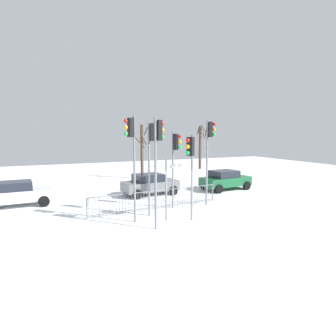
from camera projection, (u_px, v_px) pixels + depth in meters
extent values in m
plane|color=white|center=(178.00, 221.00, 14.96)|extent=(60.00, 60.00, 0.00)
cylinder|color=slate|center=(173.00, 170.00, 17.34)|extent=(0.11, 0.11, 4.34)
cube|color=black|center=(176.00, 142.00, 17.09)|extent=(0.38, 0.38, 0.90)
sphere|color=red|center=(180.00, 136.00, 16.96)|extent=(0.20, 0.20, 0.20)
sphere|color=orange|center=(180.00, 142.00, 17.00)|extent=(0.20, 0.20, 0.20)
sphere|color=green|center=(180.00, 147.00, 17.03)|extent=(0.20, 0.20, 0.20)
cylinder|color=slate|center=(134.00, 170.00, 14.55)|extent=(0.11, 0.11, 5.10)
cube|color=black|center=(131.00, 127.00, 14.22)|extent=(0.27, 0.35, 0.90)
sphere|color=red|center=(126.00, 121.00, 14.05)|extent=(0.20, 0.20, 0.20)
sphere|color=orange|center=(126.00, 127.00, 14.09)|extent=(0.20, 0.20, 0.20)
sphere|color=green|center=(126.00, 134.00, 14.12)|extent=(0.20, 0.20, 0.20)
cylinder|color=slate|center=(207.00, 163.00, 18.08)|extent=(0.11, 0.11, 5.04)
cube|color=black|center=(210.00, 129.00, 17.88)|extent=(0.30, 0.37, 0.90)
sphere|color=red|center=(214.00, 124.00, 17.88)|extent=(0.20, 0.20, 0.20)
sphere|color=orange|center=(214.00, 129.00, 17.92)|extent=(0.20, 0.20, 0.20)
sphere|color=green|center=(214.00, 135.00, 17.95)|extent=(0.20, 0.20, 0.20)
cylinder|color=slate|center=(192.00, 178.00, 14.89)|extent=(0.11, 0.11, 4.20)
cube|color=black|center=(190.00, 146.00, 14.57)|extent=(0.35, 0.39, 0.90)
sphere|color=red|center=(188.00, 140.00, 14.34)|extent=(0.20, 0.20, 0.20)
sphere|color=orange|center=(188.00, 147.00, 14.37)|extent=(0.20, 0.20, 0.20)
sphere|color=green|center=(188.00, 153.00, 14.41)|extent=(0.20, 0.20, 0.20)
cylinder|color=slate|center=(149.00, 169.00, 15.66)|extent=(0.11, 0.11, 4.88)
cube|color=black|center=(152.00, 132.00, 15.48)|extent=(0.28, 0.36, 0.90)
sphere|color=red|center=(157.00, 126.00, 15.50)|extent=(0.20, 0.20, 0.20)
sphere|color=orange|center=(157.00, 132.00, 15.53)|extent=(0.20, 0.20, 0.20)
sphere|color=green|center=(157.00, 138.00, 15.57)|extent=(0.20, 0.20, 0.20)
cylinder|color=slate|center=(156.00, 174.00, 13.46)|extent=(0.11, 0.11, 4.96)
cube|color=black|center=(158.00, 130.00, 13.35)|extent=(0.32, 0.38, 0.90)
sphere|color=red|center=(162.00, 124.00, 13.49)|extent=(0.20, 0.20, 0.20)
sphere|color=orange|center=(162.00, 130.00, 13.52)|extent=(0.20, 0.20, 0.20)
sphere|color=green|center=(162.00, 137.00, 13.56)|extent=(0.20, 0.20, 0.20)
cylinder|color=slate|center=(166.00, 190.00, 14.90)|extent=(0.09, 0.09, 3.04)
cube|color=white|center=(174.00, 166.00, 14.78)|extent=(0.66, 0.29, 0.22)
cube|color=slate|center=(157.00, 191.00, 17.23)|extent=(7.93, 0.83, 0.04)
cube|color=slate|center=(157.00, 207.00, 17.34)|extent=(7.93, 0.83, 0.04)
cylinder|color=slate|center=(89.00, 208.00, 15.35)|extent=(0.02, 0.02, 1.05)
cylinder|color=slate|center=(92.00, 208.00, 15.44)|extent=(0.02, 0.02, 1.05)
cylinder|color=slate|center=(96.00, 207.00, 15.53)|extent=(0.02, 0.02, 1.05)
cylinder|color=slate|center=(99.00, 207.00, 15.62)|extent=(0.02, 0.02, 1.05)
cylinder|color=slate|center=(103.00, 207.00, 15.71)|extent=(0.02, 0.02, 1.05)
cylinder|color=slate|center=(106.00, 206.00, 15.80)|extent=(0.02, 0.02, 1.05)
cylinder|color=slate|center=(109.00, 206.00, 15.89)|extent=(0.02, 0.02, 1.05)
cylinder|color=slate|center=(113.00, 205.00, 15.98)|extent=(0.02, 0.02, 1.05)
cylinder|color=slate|center=(116.00, 205.00, 16.07)|extent=(0.02, 0.02, 1.05)
cylinder|color=slate|center=(119.00, 204.00, 16.16)|extent=(0.02, 0.02, 1.05)
cylinder|color=slate|center=(123.00, 204.00, 16.25)|extent=(0.02, 0.02, 1.05)
cylinder|color=slate|center=(126.00, 204.00, 16.34)|extent=(0.02, 0.02, 1.05)
cylinder|color=slate|center=(129.00, 203.00, 16.43)|extent=(0.02, 0.02, 1.05)
cylinder|color=slate|center=(132.00, 203.00, 16.52)|extent=(0.02, 0.02, 1.05)
cylinder|color=slate|center=(135.00, 202.00, 16.61)|extent=(0.02, 0.02, 1.05)
cylinder|color=slate|center=(138.00, 202.00, 16.70)|extent=(0.02, 0.02, 1.05)
cylinder|color=slate|center=(141.00, 202.00, 16.79)|extent=(0.02, 0.02, 1.05)
cylinder|color=slate|center=(144.00, 201.00, 16.88)|extent=(0.02, 0.02, 1.05)
cylinder|color=slate|center=(147.00, 201.00, 16.98)|extent=(0.02, 0.02, 1.05)
cylinder|color=slate|center=(150.00, 201.00, 17.07)|extent=(0.02, 0.02, 1.05)
cylinder|color=slate|center=(153.00, 200.00, 17.16)|extent=(0.02, 0.02, 1.05)
cylinder|color=slate|center=(156.00, 200.00, 17.25)|extent=(0.02, 0.02, 1.05)
cylinder|color=slate|center=(158.00, 200.00, 17.34)|extent=(0.02, 0.02, 1.05)
cylinder|color=slate|center=(161.00, 199.00, 17.43)|extent=(0.02, 0.02, 1.05)
cylinder|color=slate|center=(164.00, 199.00, 17.52)|extent=(0.02, 0.02, 1.05)
cylinder|color=slate|center=(167.00, 198.00, 17.61)|extent=(0.02, 0.02, 1.05)
cylinder|color=slate|center=(169.00, 198.00, 17.70)|extent=(0.02, 0.02, 1.05)
cylinder|color=slate|center=(172.00, 198.00, 17.79)|extent=(0.02, 0.02, 1.05)
cylinder|color=slate|center=(175.00, 197.00, 17.88)|extent=(0.02, 0.02, 1.05)
cylinder|color=slate|center=(177.00, 197.00, 17.97)|extent=(0.02, 0.02, 1.05)
cylinder|color=slate|center=(180.00, 197.00, 18.06)|extent=(0.02, 0.02, 1.05)
cylinder|color=slate|center=(183.00, 197.00, 18.15)|extent=(0.02, 0.02, 1.05)
cylinder|color=slate|center=(185.00, 196.00, 18.24)|extent=(0.02, 0.02, 1.05)
cylinder|color=slate|center=(188.00, 196.00, 18.33)|extent=(0.02, 0.02, 1.05)
cylinder|color=slate|center=(190.00, 196.00, 18.42)|extent=(0.02, 0.02, 1.05)
cylinder|color=slate|center=(193.00, 195.00, 18.51)|extent=(0.02, 0.02, 1.05)
cylinder|color=slate|center=(195.00, 195.00, 18.60)|extent=(0.02, 0.02, 1.05)
cylinder|color=slate|center=(197.00, 195.00, 18.69)|extent=(0.02, 0.02, 1.05)
cylinder|color=slate|center=(200.00, 194.00, 18.79)|extent=(0.02, 0.02, 1.05)
cylinder|color=slate|center=(202.00, 194.00, 18.88)|extent=(0.02, 0.02, 1.05)
cylinder|color=slate|center=(205.00, 194.00, 18.97)|extent=(0.02, 0.02, 1.05)
cylinder|color=slate|center=(207.00, 193.00, 19.06)|extent=(0.02, 0.02, 1.05)
cylinder|color=slate|center=(209.00, 193.00, 19.15)|extent=(0.02, 0.02, 1.05)
cylinder|color=slate|center=(211.00, 193.00, 19.24)|extent=(0.02, 0.02, 1.05)
cylinder|color=slate|center=(87.00, 209.00, 15.30)|extent=(0.06, 0.06, 1.05)
cylinder|color=slate|center=(213.00, 193.00, 19.28)|extent=(0.06, 0.06, 1.05)
cube|color=slate|center=(150.00, 186.00, 21.13)|extent=(3.92, 1.99, 0.65)
cube|color=#1E232D|center=(148.00, 178.00, 20.99)|extent=(2.01, 1.64, 0.55)
cylinder|color=black|center=(162.00, 187.00, 22.56)|extent=(0.66, 0.27, 0.64)
cylinder|color=black|center=(173.00, 191.00, 21.08)|extent=(0.66, 0.27, 0.64)
cylinder|color=black|center=(128.00, 190.00, 21.26)|extent=(0.66, 0.27, 0.64)
cylinder|color=black|center=(137.00, 194.00, 19.78)|extent=(0.66, 0.27, 0.64)
cube|color=#195933|center=(225.00, 181.00, 23.03)|extent=(3.95, 2.07, 0.65)
cube|color=#1E232D|center=(224.00, 174.00, 22.89)|extent=(2.04, 1.68, 0.55)
cylinder|color=black|center=(231.00, 182.00, 24.47)|extent=(0.66, 0.28, 0.64)
cylinder|color=black|center=(247.00, 186.00, 23.01)|extent=(0.66, 0.28, 0.64)
cylinder|color=black|center=(204.00, 185.00, 23.12)|extent=(0.66, 0.28, 0.64)
cylinder|color=black|center=(219.00, 189.00, 21.66)|extent=(0.66, 0.28, 0.64)
cube|color=silver|center=(17.00, 195.00, 17.91)|extent=(3.87, 1.87, 0.65)
cube|color=#1E232D|center=(14.00, 186.00, 17.78)|extent=(1.97, 1.59, 0.55)
cylinder|color=black|center=(41.00, 196.00, 19.31)|extent=(0.65, 0.25, 0.64)
cylinder|color=black|center=(44.00, 201.00, 17.81)|extent=(0.65, 0.25, 0.64)
cylinder|color=#473828|center=(200.00, 148.00, 35.87)|extent=(0.33, 0.33, 5.00)
cylinder|color=#473828|center=(206.00, 131.00, 35.65)|extent=(0.69, 1.34, 1.26)
cylinder|color=#473828|center=(204.00, 136.00, 35.56)|extent=(0.73, 0.72, 0.76)
cylinder|color=#473828|center=(198.00, 131.00, 35.76)|extent=(0.56, 0.44, 0.94)
cylinder|color=#473828|center=(203.00, 128.00, 35.40)|extent=(0.73, 0.49, 0.83)
cylinder|color=#473828|center=(142.00, 152.00, 28.14)|extent=(0.28, 0.28, 5.01)
cylinder|color=#473828|center=(138.00, 141.00, 27.47)|extent=(0.91, 1.04, 1.22)
cylinder|color=#473828|center=(149.00, 137.00, 28.15)|extent=(0.35, 1.48, 1.39)
cylinder|color=#473828|center=(146.00, 131.00, 28.11)|extent=(0.14, 0.90, 0.80)
cylinder|color=#473828|center=(144.00, 140.00, 27.79)|extent=(0.66, 0.29, 0.94)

